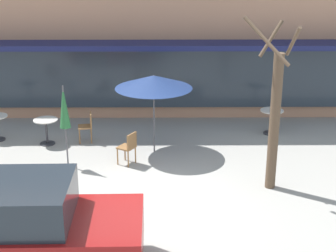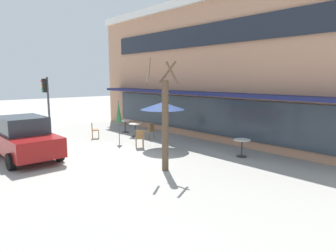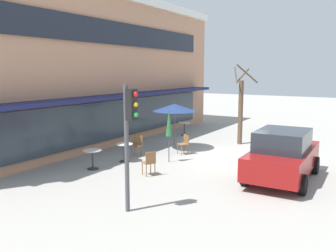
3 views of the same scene
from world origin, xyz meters
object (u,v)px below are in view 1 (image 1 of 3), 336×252
object	(u,v)px
patio_umbrella_cream_folded	(64,108)
cafe_chair_1	(129,146)
parked_sedan	(19,229)
street_tree	(274,115)
cafe_table_streetside	(271,118)
patio_umbrella_green_folded	(154,82)
cafe_table_near_wall	(46,127)
cafe_chair_2	(88,125)

from	to	relation	value
patio_umbrella_cream_folded	cafe_chair_1	size ratio (longest dim) A/B	2.47
patio_umbrella_cream_folded	parked_sedan	bearing A→B (deg)	-89.92
cafe_chair_1	street_tree	xyz separation A→B (m)	(3.46, -1.38, 1.30)
cafe_table_streetside	street_tree	world-z (taller)	street_tree
cafe_chair_1	parked_sedan	world-z (taller)	parked_sedan
patio_umbrella_cream_folded	parked_sedan	world-z (taller)	patio_umbrella_cream_folded
cafe_table_streetside	patio_umbrella_green_folded	size ratio (longest dim) A/B	0.35
cafe_table_near_wall	patio_umbrella_green_folded	distance (m)	3.53
patio_umbrella_green_folded	street_tree	size ratio (longest dim) A/B	0.54
cafe_table_streetside	cafe_chair_1	bearing A→B (deg)	-151.46
patio_umbrella_cream_folded	cafe_chair_2	bearing A→B (deg)	81.25
cafe_table_streetside	street_tree	size ratio (longest dim) A/B	0.19
cafe_table_near_wall	parked_sedan	world-z (taller)	parked_sedan
cafe_chair_2	parked_sedan	xyz separation A→B (m)	(-0.27, -6.40, 0.35)
cafe_table_streetside	patio_umbrella_green_folded	xyz separation A→B (m)	(-3.56, -1.41, 1.51)
cafe_chair_2	patio_umbrella_green_folded	bearing A→B (deg)	-21.66
cafe_table_near_wall	cafe_chair_2	xyz separation A→B (m)	(1.17, 0.19, 0.01)
cafe_table_near_wall	street_tree	world-z (taller)	street_tree
patio_umbrella_green_folded	parked_sedan	bearing A→B (deg)	-111.71
cafe_chair_2	street_tree	distance (m)	5.81
cafe_table_near_wall	patio_umbrella_cream_folded	bearing A→B (deg)	-61.25
cafe_table_near_wall	patio_umbrella_cream_folded	xyz separation A→B (m)	(0.89, -1.62, 1.11)
street_tree	cafe_chair_1	bearing A→B (deg)	158.25
cafe_table_near_wall	cafe_chair_1	bearing A→B (deg)	-30.73
patio_umbrella_cream_folded	street_tree	size ratio (longest dim) A/B	0.54
cafe_table_streetside	cafe_chair_2	size ratio (longest dim) A/B	0.85
cafe_chair_1	parked_sedan	xyz separation A→B (m)	(-1.58, -4.74, 0.35)
cafe_table_near_wall	cafe_chair_1	xyz separation A→B (m)	(2.48, -1.48, 0.01)
patio_umbrella_green_folded	cafe_chair_2	distance (m)	2.59
cafe_chair_1	parked_sedan	bearing A→B (deg)	-108.49
parked_sedan	patio_umbrella_green_folded	bearing A→B (deg)	68.29
cafe_chair_1	parked_sedan	size ratio (longest dim) A/B	0.21
cafe_table_streetside	parked_sedan	distance (m)	9.12
patio_umbrella_cream_folded	cafe_table_near_wall	bearing A→B (deg)	118.75
patio_umbrella_green_folded	cafe_chair_1	bearing A→B (deg)	-126.48
cafe_table_near_wall	cafe_chair_2	distance (m)	1.18
parked_sedan	cafe_table_near_wall	bearing A→B (deg)	98.21
cafe_table_near_wall	parked_sedan	xyz separation A→B (m)	(0.90, -6.21, 0.36)
cafe_chair_1	street_tree	size ratio (longest dim) A/B	0.22
cafe_table_streetside	cafe_chair_2	bearing A→B (deg)	-173.54
cafe_table_streetside	patio_umbrella_cream_folded	bearing A→B (deg)	-157.21
cafe_chair_2	street_tree	size ratio (longest dim) A/B	0.22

